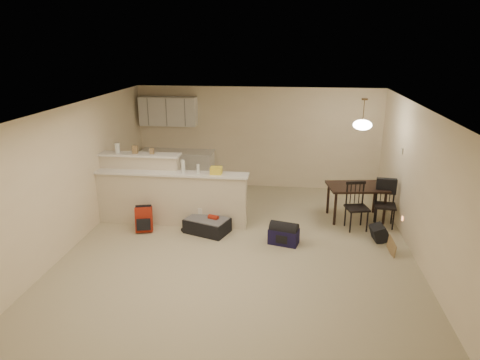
% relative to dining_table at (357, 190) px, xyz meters
% --- Properties ---
extents(room, '(7.00, 7.02, 2.50)m').
position_rel_dining_table_xyz_m(room, '(-2.20, -1.61, 0.62)').
color(room, '#BCB291').
rests_on(room, ground).
extents(breakfast_bar, '(3.08, 0.58, 1.39)m').
position_rel_dining_table_xyz_m(breakfast_bar, '(-3.96, -0.63, -0.03)').
color(breakfast_bar, beige).
rests_on(breakfast_bar, ground).
extents(upper_cabinets, '(1.40, 0.34, 0.70)m').
position_rel_dining_table_xyz_m(upper_cabinets, '(-4.40, 1.71, 1.27)').
color(upper_cabinets, white).
rests_on(upper_cabinets, room).
extents(kitchen_counter, '(1.80, 0.60, 0.90)m').
position_rel_dining_table_xyz_m(kitchen_counter, '(-4.20, 1.58, -0.18)').
color(kitchen_counter, white).
rests_on(kitchen_counter, ground).
extents(thermostat, '(0.02, 0.12, 0.12)m').
position_rel_dining_table_xyz_m(thermostat, '(0.78, -0.06, 0.87)').
color(thermostat, beige).
rests_on(thermostat, room).
extents(jar, '(0.10, 0.10, 0.20)m').
position_rel_dining_table_xyz_m(jar, '(-4.84, -0.49, 0.86)').
color(jar, silver).
rests_on(jar, breakfast_bar).
extents(cereal_box, '(0.10, 0.07, 0.16)m').
position_rel_dining_table_xyz_m(cereal_box, '(-4.47, -0.49, 0.84)').
color(cereal_box, '#94754C').
rests_on(cereal_box, breakfast_bar).
extents(small_box, '(0.08, 0.06, 0.12)m').
position_rel_dining_table_xyz_m(small_box, '(-4.13, -0.49, 0.82)').
color(small_box, '#94754C').
rests_on(small_box, breakfast_bar).
extents(bottle_a, '(0.07, 0.07, 0.26)m').
position_rel_dining_table_xyz_m(bottle_a, '(-3.44, -0.71, 0.59)').
color(bottle_a, silver).
rests_on(bottle_a, breakfast_bar).
extents(bottle_b, '(0.06, 0.06, 0.18)m').
position_rel_dining_table_xyz_m(bottle_b, '(-3.14, -0.71, 0.55)').
color(bottle_b, silver).
rests_on(bottle_b, breakfast_bar).
extents(bag_lump, '(0.22, 0.18, 0.14)m').
position_rel_dining_table_xyz_m(bag_lump, '(-2.79, -0.71, 0.53)').
color(bag_lump, '#94754C').
rests_on(bag_lump, breakfast_bar).
extents(dining_table, '(1.26, 0.94, 0.72)m').
position_rel_dining_table_xyz_m(dining_table, '(0.00, 0.00, 0.00)').
color(dining_table, black).
rests_on(dining_table, ground).
extents(pendant_lamp, '(0.36, 0.36, 0.62)m').
position_rel_dining_table_xyz_m(pendant_lamp, '(-0.00, -0.00, 1.36)').
color(pendant_lamp, brown).
rests_on(pendant_lamp, room).
extents(dining_chair_near, '(0.49, 0.47, 0.94)m').
position_rel_dining_table_xyz_m(dining_chair_near, '(-0.05, -0.53, -0.17)').
color(dining_chair_near, black).
rests_on(dining_chair_near, ground).
extents(dining_chair_far, '(0.45, 0.43, 0.93)m').
position_rel_dining_table_xyz_m(dining_chair_far, '(0.52, -0.32, -0.17)').
color(dining_chair_far, black).
rests_on(dining_chair_far, ground).
extents(suitcase, '(0.94, 0.77, 0.27)m').
position_rel_dining_table_xyz_m(suitcase, '(-2.92, -1.04, -0.50)').
color(suitcase, black).
rests_on(suitcase, ground).
extents(red_backpack, '(0.36, 0.28, 0.48)m').
position_rel_dining_table_xyz_m(red_backpack, '(-4.16, -1.13, -0.39)').
color(red_backpack, '#A32312').
rests_on(red_backpack, ground).
extents(navy_duffel, '(0.58, 0.41, 0.29)m').
position_rel_dining_table_xyz_m(navy_duffel, '(-1.44, -1.36, -0.49)').
color(navy_duffel, '#151138').
rests_on(navy_duffel, ground).
extents(black_daypack, '(0.27, 0.35, 0.29)m').
position_rel_dining_table_xyz_m(black_daypack, '(0.31, -1.00, -0.49)').
color(black_daypack, black).
rests_on(black_daypack, ground).
extents(cardboard_sheet, '(0.07, 0.37, 0.28)m').
position_rel_dining_table_xyz_m(cardboard_sheet, '(0.43, -1.53, -0.49)').
color(cardboard_sheet, '#94754C').
rests_on(cardboard_sheet, ground).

